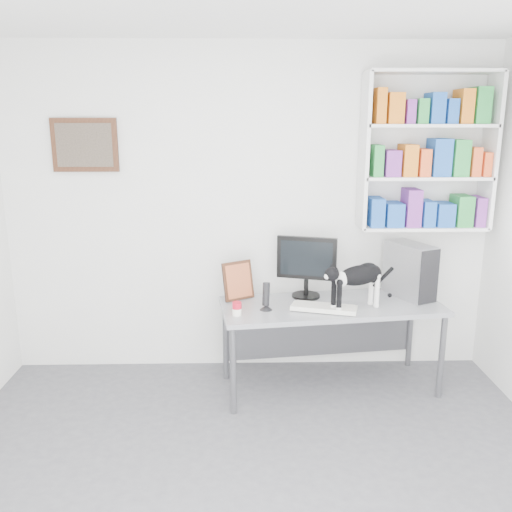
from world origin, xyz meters
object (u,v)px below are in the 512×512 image
object	(u,v)px
bookshelf	(427,152)
leaning_print	(238,280)
desk	(330,346)
cat	(357,287)
pc_tower	(410,270)
speaker	(266,296)
monitor	(307,267)
keyboard	(324,308)
soup_can	(237,309)

from	to	relation	value
bookshelf	leaning_print	distance (m)	1.80
desk	cat	distance (m)	0.57
pc_tower	speaker	world-z (taller)	pc_tower
pc_tower	speaker	bearing A→B (deg)	169.90
monitor	speaker	size ratio (longest dim) A/B	2.29
keyboard	soup_can	bearing A→B (deg)	-155.70
speaker	leaning_print	bearing A→B (deg)	142.81
bookshelf	speaker	bearing A→B (deg)	-161.14
bookshelf	speaker	world-z (taller)	bookshelf
leaning_print	soup_can	distance (m)	0.39
keyboard	leaning_print	size ratio (longest dim) A/B	1.54
keyboard	soup_can	size ratio (longest dim) A/B	4.88
soup_can	speaker	bearing A→B (deg)	26.88
bookshelf	keyboard	world-z (taller)	bookshelf
monitor	leaning_print	xyz separation A→B (m)	(-0.55, -0.04, -0.09)
monitor	leaning_print	distance (m)	0.56
leaning_print	keyboard	bearing A→B (deg)	-53.48
pc_tower	soup_can	xyz separation A→B (m)	(-1.38, -0.41, -0.17)
speaker	desk	bearing A→B (deg)	27.18
keyboard	speaker	bearing A→B (deg)	-166.07
bookshelf	desk	bearing A→B (deg)	-157.67
keyboard	cat	bearing A→B (deg)	19.94
leaning_print	cat	size ratio (longest dim) A/B	0.55
keyboard	pc_tower	world-z (taller)	pc_tower
leaning_print	cat	distance (m)	0.93
bookshelf	speaker	xyz separation A→B (m)	(-1.28, -0.44, -1.03)
bookshelf	speaker	distance (m)	1.70
speaker	leaning_print	size ratio (longest dim) A/B	0.70
monitor	cat	size ratio (longest dim) A/B	0.88
bookshelf	monitor	size ratio (longest dim) A/B	2.45
monitor	keyboard	xyz separation A→B (m)	(0.10, -0.31, -0.23)
bookshelf	monitor	bearing A→B (deg)	-171.58
cat	desk	bearing A→B (deg)	116.67
bookshelf	cat	distance (m)	1.22
pc_tower	soup_can	distance (m)	1.45
desk	leaning_print	xyz separation A→B (m)	(-0.72, 0.14, 0.51)
keyboard	pc_tower	xyz separation A→B (m)	(0.73, 0.32, 0.20)
keyboard	leaning_print	world-z (taller)	leaning_print
speaker	pc_tower	bearing A→B (deg)	28.20
desk	monitor	world-z (taller)	monitor
desk	cat	bearing A→B (deg)	-43.34
desk	cat	size ratio (longest dim) A/B	2.94
bookshelf	leaning_print	xyz separation A→B (m)	(-1.49, -0.18, -0.98)
leaning_print	soup_can	size ratio (longest dim) A/B	3.17
bookshelf	cat	size ratio (longest dim) A/B	2.15
keyboard	soup_can	world-z (taller)	soup_can
pc_tower	soup_can	size ratio (longest dim) A/B	4.36
bookshelf	leaning_print	world-z (taller)	bookshelf
soup_can	cat	bearing A→B (deg)	6.90
cat	speaker	bearing A→B (deg)	152.61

